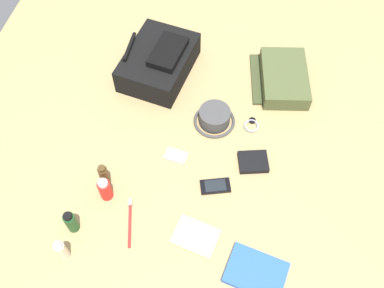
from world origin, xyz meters
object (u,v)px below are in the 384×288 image
Objects in this scene: bucket_hat at (215,117)px; cologne_bottle at (104,175)px; toothbrush at (130,220)px; wallet at (253,162)px; lotion_bottle at (62,251)px; media_player at (176,156)px; backpack at (159,62)px; notepad at (196,237)px; paperback_novel at (256,273)px; toiletry_pouch at (283,78)px; wristwatch at (251,125)px; sunscreen_spray at (105,189)px; shampoo_bottle at (71,222)px; cell_phone at (215,186)px.

bucket_hat is 0.49m from cologne_bottle.
toothbrush is 0.51m from wallet.
lotion_bottle is 1.27× the size of media_player.
cologne_bottle is at bearing -9.18° from lotion_bottle.
notepad is at bearing -156.76° from backpack.
notepad is at bearing 69.74° from paperback_novel.
wristwatch is (-0.25, 0.10, -0.03)m from toiletry_pouch.
paperback_novel reaches higher than wristwatch.
paperback_novel is at bearing -137.01° from media_player.
wallet is (0.32, -0.39, 0.01)m from toothbrush.
toothbrush is at bearing -125.63° from sunscreen_spray.
lotion_bottle is at bearing 148.61° from media_player.
shampoo_bottle is 0.20m from cologne_bottle.
media_player and wristwatch have the same top height.
sunscreen_spray is 0.36m from notepad.
cologne_bottle is at bearing 173.49° from backpack.
paperback_novel is at bearing -146.47° from backpack.
toiletry_pouch is 2.60× the size of cell_phone.
toothbrush is at bearing -135.30° from cologne_bottle.
toiletry_pouch is (0.04, -0.53, -0.03)m from backpack.
backpack is 0.53m from toiletry_pouch.
lotion_bottle is 0.64× the size of toothbrush.
notepad reaches higher than cell_phone.
backpack is 0.87m from lotion_bottle.
lotion_bottle is 0.93× the size of cell_phone.
wallet is (-0.38, -0.46, -0.05)m from backpack.
toiletry_pouch is 3.55× the size of media_player.
toiletry_pouch reaches higher than wallet.
bucket_hat is at bearing 11.00° from cell_phone.
shampoo_bottle is 1.50× the size of wristwatch.
cologne_bottle is (0.05, 0.02, 0.00)m from sunscreen_spray.
cell_phone is at bearing 33.18° from paperback_novel.
media_player is at bearing 141.05° from toiletry_pouch.
lotion_bottle is (-0.65, 0.39, 0.03)m from bucket_hat.
wallet is at bearing 8.82° from paperback_novel.
media_player is (0.21, -0.21, -0.04)m from sunscreen_spray.
bucket_hat is 0.76m from lotion_bottle.
shampoo_bottle is (-0.55, 0.40, 0.02)m from bucket_hat.
bucket_hat is at bearing -30.93° from media_player.
sunscreen_spray is at bearing 73.11° from paperback_novel.
media_player is (0.35, -0.29, -0.05)m from shampoo_bottle.
sunscreen_spray is (-0.62, 0.04, -0.01)m from backpack.
sunscreen_spray is at bearing -15.67° from lotion_bottle.
toiletry_pouch is 2.79× the size of lotion_bottle.
bucket_hat is 0.78× the size of paperback_novel.
bucket_hat is at bearing -127.52° from backpack.
sunscreen_spray is (-0.66, 0.57, 0.02)m from toiletry_pouch.
sunscreen_spray is 1.17× the size of media_player.
media_player is at bearing 80.89° from wallet.
bucket_hat is at bearing -36.27° from shampoo_bottle.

